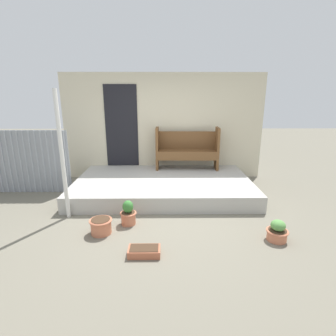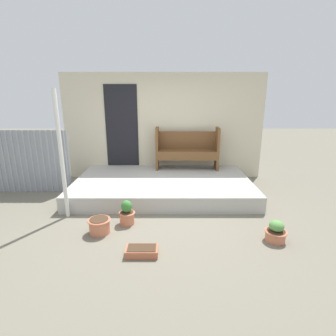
{
  "view_description": "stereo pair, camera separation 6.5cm",
  "coord_description": "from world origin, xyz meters",
  "views": [
    {
      "loc": [
        0.05,
        -4.33,
        2.12
      ],
      "look_at": [
        0.1,
        0.39,
        0.77
      ],
      "focal_mm": 28.0,
      "sensor_mm": 36.0,
      "label": 1
    },
    {
      "loc": [
        0.11,
        -4.33,
        2.12
      ],
      "look_at": [
        0.1,
        0.39,
        0.77
      ],
      "focal_mm": 28.0,
      "sensor_mm": 36.0,
      "label": 2
    }
  ],
  "objects": [
    {
      "name": "ground_plane",
      "position": [
        0.0,
        0.0,
        0.0
      ],
      "size": [
        24.0,
        24.0,
        0.0
      ],
      "primitive_type": "plane",
      "color": "#706B5B"
    },
    {
      "name": "porch_slab",
      "position": [
        -0.0,
        1.11,
        0.16
      ],
      "size": [
        3.76,
        2.22,
        0.32
      ],
      "color": "#B2AFA8",
      "rests_on": "ground_plane"
    },
    {
      "name": "house_wall",
      "position": [
        -0.04,
        2.25,
        1.3
      ],
      "size": [
        4.96,
        0.08,
        2.6
      ],
      "color": "beige",
      "rests_on": "ground_plane"
    },
    {
      "name": "fence_corrugated",
      "position": [
        -3.25,
        1.17,
        0.69
      ],
      "size": [
        2.45,
        0.05,
        1.37
      ],
      "color": "gray",
      "rests_on": "ground_plane"
    },
    {
      "name": "support_post",
      "position": [
        -1.67,
        -0.06,
        1.1
      ],
      "size": [
        0.07,
        0.07,
        2.19
      ],
      "color": "silver",
      "rests_on": "ground_plane"
    },
    {
      "name": "bench",
      "position": [
        0.58,
        1.92,
        0.84
      ],
      "size": [
        1.52,
        0.44,
        1.02
      ],
      "rotation": [
        0.0,
        0.0,
        -0.03
      ],
      "color": "brown",
      "rests_on": "porch_slab"
    },
    {
      "name": "flower_pot_left",
      "position": [
        -0.96,
        -0.64,
        0.13
      ],
      "size": [
        0.36,
        0.36,
        0.24
      ],
      "color": "#C67251",
      "rests_on": "ground_plane"
    },
    {
      "name": "flower_pot_middle",
      "position": [
        -0.57,
        -0.35,
        0.18
      ],
      "size": [
        0.28,
        0.28,
        0.42
      ],
      "color": "#C67251",
      "rests_on": "ground_plane"
    },
    {
      "name": "flower_pot_right",
      "position": [
        1.71,
        -0.88,
        0.14
      ],
      "size": [
        0.33,
        0.33,
        0.32
      ],
      "color": "#C67251",
      "rests_on": "ground_plane"
    },
    {
      "name": "planter_box_rect",
      "position": [
        -0.24,
        -1.23,
        0.06
      ],
      "size": [
        0.44,
        0.23,
        0.11
      ],
      "color": "#B26042",
      "rests_on": "ground_plane"
    }
  ]
}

